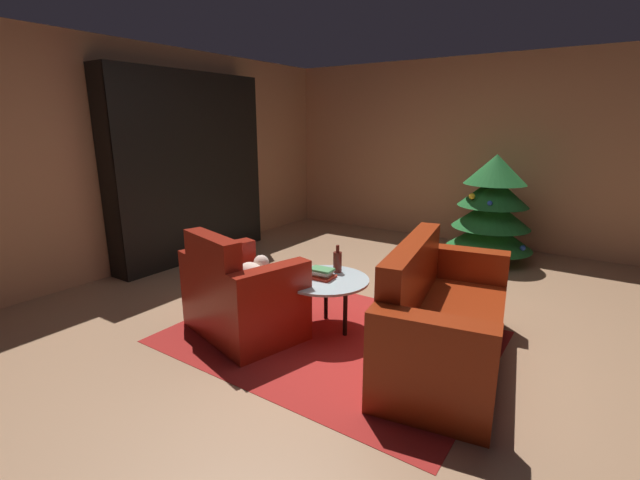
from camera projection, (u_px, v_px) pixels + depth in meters
name	position (u px, v px, depth m)	size (l,w,h in m)	color
ground_plane	(361.00, 323.00, 3.81)	(7.77, 7.77, 0.00)	#A57A58
wall_back	(478.00, 153.00, 6.09)	(5.97, 0.06, 2.55)	tan
wall_left	(140.00, 159.00, 5.08)	(0.06, 6.60, 2.55)	tan
area_rug	(330.00, 337.00, 3.55)	(2.44, 1.85, 0.01)	#A3211D
bookshelf_unit	(199.00, 170.00, 5.51)	(0.33, 2.15, 2.26)	black
armchair_red	(241.00, 297.00, 3.55)	(1.07, 0.88, 0.86)	maroon
couch_red	(442.00, 322.00, 3.14)	(0.99, 1.75, 0.87)	maroon
coffee_table	(326.00, 283.00, 3.60)	(0.71, 0.71, 0.45)	black
book_stack_on_table	(322.00, 273.00, 3.60)	(0.21, 0.19, 0.08)	red
bottle_on_table	(338.00, 261.00, 3.72)	(0.07, 0.07, 0.24)	#5A1F18
decorated_tree	(492.00, 208.00, 5.39)	(1.03, 1.03, 1.32)	brown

